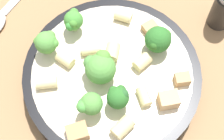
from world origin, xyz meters
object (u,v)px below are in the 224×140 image
(rigatoni_6, at_px, (123,16))
(chicken_chunk_1, at_px, (182,79))
(chicken_chunk_2, at_px, (169,100))
(broccoli_floret_5, at_px, (100,68))
(chicken_chunk_0, at_px, (151,29))
(pasta_bowl, at_px, (112,77))
(broccoli_floret_2, at_px, (46,42))
(spoon, at_px, (0,15))
(rigatoni_5, at_px, (46,83))
(chicken_chunk_3, at_px, (77,132))
(rigatoni_2, at_px, (122,127))
(rigatoni_4, at_px, (112,52))
(broccoli_floret_1, at_px, (73,21))
(broccoli_floret_0, at_px, (90,104))
(rigatoni_7, at_px, (143,63))
(broccoli_floret_4, at_px, (118,97))
(rigatoni_3, at_px, (144,96))
(broccoli_floret_3, at_px, (159,39))
(rigatoni_1, at_px, (65,59))
(rigatoni_0, at_px, (91,50))

(rigatoni_6, xyz_separation_m, chicken_chunk_1, (-0.11, -0.04, -0.00))
(chicken_chunk_2, bearing_deg, broccoli_floret_5, 48.76)
(broccoli_floret_5, xyz_separation_m, rigatoni_6, (0.07, -0.06, -0.02))
(broccoli_floret_5, xyz_separation_m, chicken_chunk_0, (0.04, -0.08, -0.02))
(pasta_bowl, bearing_deg, broccoli_floret_2, 50.96)
(chicken_chunk_0, bearing_deg, spoon, 60.48)
(rigatoni_5, xyz_separation_m, chicken_chunk_3, (-0.07, -0.02, 0.00))
(broccoli_floret_5, xyz_separation_m, chicken_chunk_3, (-0.07, 0.05, -0.02))
(rigatoni_2, distance_m, chicken_chunk_1, 0.10)
(rigatoni_4, height_order, rigatoni_6, rigatoni_4)
(broccoli_floret_1, xyz_separation_m, chicken_chunk_3, (-0.14, 0.04, -0.01))
(broccoli_floret_0, height_order, rigatoni_7, broccoli_floret_0)
(broccoli_floret_4, bearing_deg, chicken_chunk_2, -107.11)
(chicken_chunk_1, bearing_deg, rigatoni_3, 97.39)
(rigatoni_2, bearing_deg, broccoli_floret_1, 6.40)
(rigatoni_3, bearing_deg, broccoli_floret_3, -33.50)
(broccoli_floret_4, xyz_separation_m, chicken_chunk_0, (0.09, -0.07, -0.02))
(broccoli_floret_1, distance_m, broccoli_floret_2, 0.05)
(broccoli_floret_5, bearing_deg, rigatoni_4, -44.94)
(spoon, bearing_deg, chicken_chunk_2, -140.11)
(rigatoni_5, relative_size, chicken_chunk_1, 1.39)
(chicken_chunk_1, bearing_deg, rigatoni_7, 48.00)
(broccoli_floret_3, xyz_separation_m, rigatoni_4, (0.01, 0.06, -0.01))
(rigatoni_3, relative_size, rigatoni_5, 0.91)
(broccoli_floret_0, bearing_deg, rigatoni_7, -64.79)
(broccoli_floret_5, xyz_separation_m, chicken_chunk_2, (-0.06, -0.07, -0.01))
(chicken_chunk_2, bearing_deg, broccoli_floret_3, -10.70)
(broccoli_floret_0, bearing_deg, broccoli_floret_2, 16.72)
(broccoli_floret_5, bearing_deg, broccoli_floret_1, 9.39)
(spoon, bearing_deg, broccoli_floret_5, -144.46)
(chicken_chunk_0, xyz_separation_m, chicken_chunk_2, (-0.10, 0.02, 0.00))
(rigatoni_6, distance_m, chicken_chunk_2, 0.13)
(chicken_chunk_3, bearing_deg, rigatoni_1, -6.51)
(rigatoni_1, relative_size, rigatoni_7, 1.00)
(broccoli_floret_4, relative_size, rigatoni_0, 1.41)
(broccoli_floret_4, relative_size, rigatoni_5, 1.39)
(broccoli_floret_1, bearing_deg, broccoli_floret_0, 174.12)
(rigatoni_0, relative_size, chicken_chunk_1, 1.37)
(pasta_bowl, xyz_separation_m, chicken_chunk_1, (-0.04, -0.08, 0.02))
(broccoli_floret_2, relative_size, chicken_chunk_2, 1.62)
(broccoli_floret_0, bearing_deg, rigatoni_4, -36.84)
(rigatoni_4, bearing_deg, rigatoni_1, 81.76)
(rigatoni_6, relative_size, chicken_chunk_2, 0.97)
(pasta_bowl, height_order, broccoli_floret_5, broccoli_floret_5)
(broccoli_floret_3, xyz_separation_m, rigatoni_5, (-0.01, 0.15, -0.02))
(broccoli_floret_0, distance_m, rigatoni_3, 0.07)
(broccoli_floret_3, bearing_deg, broccoli_floret_4, 128.43)
(broccoli_floret_0, height_order, rigatoni_5, broccoli_floret_0)
(broccoli_floret_1, xyz_separation_m, chicken_chunk_2, (-0.14, -0.08, -0.01))
(rigatoni_5, relative_size, spoon, 0.18)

